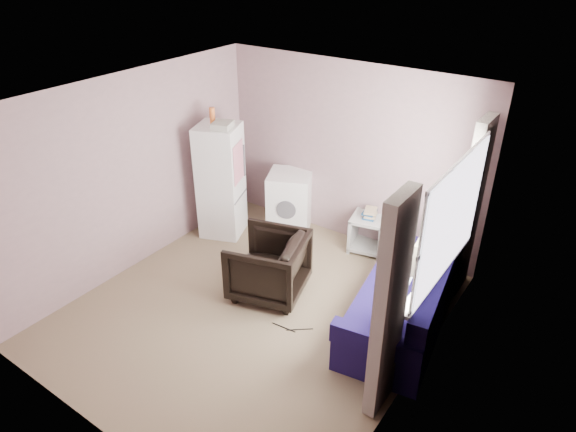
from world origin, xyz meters
name	(u,v)px	position (x,y,z in m)	size (l,w,h in m)	color
room	(254,217)	(0.02, 0.01, 1.25)	(3.84, 4.24, 2.54)	#857157
armchair	(268,263)	(-0.07, 0.36, 0.43)	(0.84, 0.78, 0.86)	black
fridge	(221,180)	(-1.49, 1.16, 0.83)	(0.73, 0.72, 1.85)	white
washing_machine	(290,199)	(-0.79, 1.85, 0.45)	(0.80, 0.80, 0.86)	white
side_table	(368,231)	(0.47, 1.93, 0.30)	(0.55, 0.55, 0.63)	#A3A29F
sofa	(406,306)	(1.55, 0.69, 0.32)	(1.17, 2.08, 0.88)	#19104D
window_dressing	(437,251)	(1.78, 0.70, 1.11)	(0.17, 2.62, 2.18)	white
floor_cables	(292,328)	(0.54, -0.03, 0.01)	(0.43, 0.20, 0.01)	black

